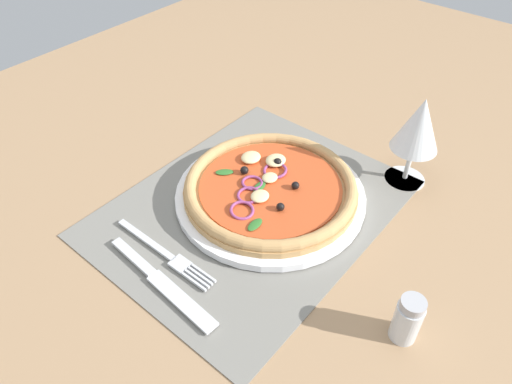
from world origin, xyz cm
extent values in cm
cube|color=#9E7A56|center=(0.00, 0.00, -1.20)|extent=(190.00, 140.00, 2.40)
cube|color=slate|center=(0.00, 0.00, 0.20)|extent=(44.45, 34.95, 0.40)
cylinder|color=white|center=(-3.14, 1.00, 1.00)|extent=(28.90, 28.90, 1.20)
cylinder|color=tan|center=(-3.14, 1.00, 2.10)|extent=(26.29, 26.29, 1.00)
torus|color=tan|center=(-3.14, 1.00, 2.96)|extent=(25.99, 25.99, 1.80)
cylinder|color=#C64C23|center=(-3.14, 1.00, 2.75)|extent=(21.56, 21.56, 0.30)
ellipsoid|color=beige|center=(-4.21, 0.00, 3.28)|extent=(2.54, 2.28, 0.76)
ellipsoid|color=beige|center=(-6.06, -5.35, 3.39)|extent=(3.32, 2.99, 1.00)
ellipsoid|color=beige|center=(-8.00, -1.83, 3.41)|extent=(3.40, 3.06, 1.02)
ellipsoid|color=beige|center=(0.30, 1.52, 3.33)|extent=(2.88, 2.59, 0.86)
sphere|color=black|center=(-0.27, 5.29, 3.49)|extent=(1.19, 1.19, 1.19)
sphere|color=black|center=(-5.04, 4.20, 3.49)|extent=(1.20, 1.20, 1.20)
sphere|color=black|center=(-7.63, -1.19, 3.56)|extent=(1.33, 1.33, 1.33)
sphere|color=black|center=(-2.81, -3.89, 3.55)|extent=(1.31, 1.31, 1.31)
torus|color=#8E3D75|center=(0.75, 0.08, 3.15)|extent=(3.54, 3.52, 0.77)
torus|color=#8E3D75|center=(-6.19, -0.53, 3.15)|extent=(3.84, 3.82, 0.90)
torus|color=#8E3D75|center=(3.76, 1.35, 3.15)|extent=(3.57, 3.56, 1.06)
torus|color=#8E3D75|center=(-1.69, -1.38, 3.15)|extent=(3.35, 3.34, 0.66)
ellipsoid|color=#2D6B28|center=(4.67, 4.50, 3.10)|extent=(2.89, 1.58, 0.30)
ellipsoid|color=#2D6B28|center=(-0.91, -6.33, 3.10)|extent=(2.95, 2.99, 0.30)
ellipsoid|color=#2D6B28|center=(-1.74, -0.10, 3.10)|extent=(2.99, 1.85, 0.30)
cube|color=silver|center=(14.84, -6.78, 0.62)|extent=(0.96, 11.16, 0.44)
cube|color=silver|center=(14.80, 0.06, 0.62)|extent=(2.21, 2.53, 0.44)
cube|color=silver|center=(15.69, 3.48, 0.62)|extent=(0.34, 4.32, 0.44)
cube|color=silver|center=(15.09, 3.48, 0.62)|extent=(0.34, 4.32, 0.44)
cube|color=silver|center=(14.49, 3.48, 0.62)|extent=(0.34, 4.32, 0.44)
cube|color=silver|center=(13.89, 3.47, 0.62)|extent=(0.34, 4.32, 0.44)
cube|color=silver|center=(18.03, -5.60, 0.71)|extent=(1.85, 8.47, 0.62)
cube|color=silver|center=(18.70, 4.38, 0.62)|extent=(2.76, 11.71, 0.44)
cylinder|color=silver|center=(-20.95, 14.60, 0.20)|extent=(6.40, 6.40, 0.40)
cylinder|color=silver|center=(-20.95, 14.60, 3.40)|extent=(0.80, 0.80, 6.00)
cone|color=silver|center=(-20.95, 14.60, 10.65)|extent=(7.20, 7.20, 8.50)
cone|color=#4C993D|center=(-20.95, 14.60, 9.14)|extent=(4.29, 4.29, 4.69)
cylinder|color=silver|center=(5.09, 27.44, 2.75)|extent=(3.20, 3.20, 5.50)
cylinder|color=#ADADB2|center=(5.09, 27.44, 6.10)|extent=(2.88, 2.88, 1.20)
camera|label=1|loc=(39.17, 33.55, 50.00)|focal=33.28mm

